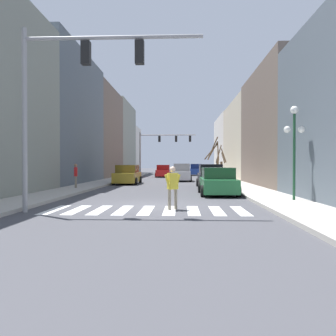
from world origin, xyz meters
TOP-DOWN VIEW (x-y plane):
  - ground_plane at (0.00, 0.00)m, footprint 240.00×240.00m
  - sidewalk_left at (-5.88, 0.00)m, footprint 2.46×90.00m
  - sidewalk_right at (5.88, 0.00)m, footprint 2.46×90.00m
  - building_row_left at (-10.11, 23.67)m, footprint 6.00×60.34m
  - building_row_right at (10.11, 19.45)m, footprint 6.00×50.22m
  - crosswalk_stripes at (-0.00, -1.44)m, footprint 7.65×2.60m
  - traffic_signal_near at (-2.58, -2.18)m, footprint 6.61×0.28m
  - traffic_signal_far at (-1.49, 31.37)m, footprint 7.80×0.28m
  - street_lamp_right_corner at (6.47, 1.11)m, footprint 0.95×0.36m
  - car_driving_away_lane at (-1.09, 30.20)m, footprint 2.07×4.67m
  - car_parked_right_far at (3.55, 37.06)m, footprint 1.96×4.29m
  - car_parked_left_near at (1.37, 20.02)m, footprint 2.00×4.33m
  - car_at_intersection at (3.46, 5.11)m, footprint 2.14×4.36m
  - car_parked_right_near at (3.54, 10.86)m, footprint 1.99×4.38m
  - car_parked_left_far at (-3.46, 15.02)m, footprint 2.14×4.75m
  - pedestrian_on_right_sidewalk at (1.01, -1.22)m, footprint 0.65×0.47m
  - pedestrian_crossing_street at (-5.95, 8.32)m, footprint 0.32×0.71m
  - street_tree_left_near at (6.09, 24.89)m, footprint 1.13×1.49m
  - street_tree_left_far at (5.20, 22.98)m, footprint 1.78×2.06m

SIDE VIEW (x-z plane):
  - ground_plane at x=0.00m, z-range 0.00..0.00m
  - crosswalk_stripes at x=0.00m, z-range 0.00..0.01m
  - sidewalk_left at x=-5.88m, z-range 0.00..0.15m
  - sidewalk_right at x=5.88m, z-range 0.00..0.15m
  - car_at_intersection at x=3.46m, z-range -0.05..1.53m
  - car_driving_away_lane at x=-1.09m, z-range -0.05..1.60m
  - car_parked_left_far at x=-3.46m, z-range -0.06..1.64m
  - car_parked_right_near at x=3.54m, z-range -0.07..1.70m
  - car_parked_right_far at x=3.55m, z-range -0.07..1.72m
  - car_parked_left_near at x=1.37m, z-range -0.07..1.75m
  - pedestrian_on_right_sidewalk at x=1.01m, z-range 0.15..1.85m
  - pedestrian_crossing_street at x=-5.95m, z-range 0.30..1.96m
  - street_tree_left_near at x=6.09m, z-range -0.11..3.79m
  - street_tree_left_far at x=5.20m, z-range -0.06..4.64m
  - street_lamp_right_corner at x=6.47m, z-range 1.04..5.31m
  - building_row_right at x=10.11m, z-range -0.13..9.03m
  - traffic_signal_far at x=-1.49m, z-range 1.55..7.75m
  - traffic_signal_near at x=-2.58m, z-range 1.50..8.26m
  - building_row_left at x=-10.11m, z-range -0.27..11.39m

